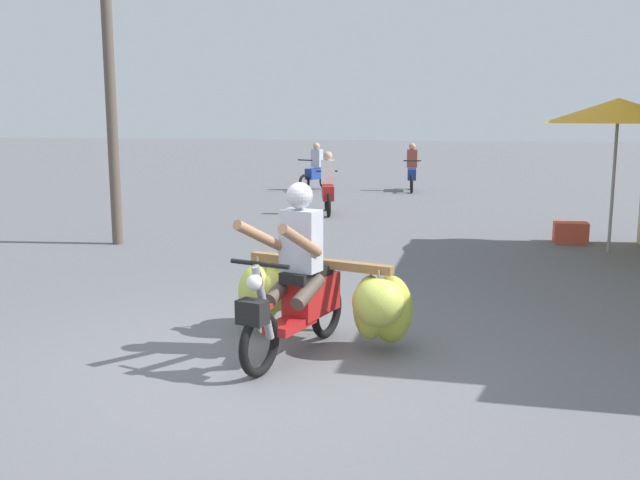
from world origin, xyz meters
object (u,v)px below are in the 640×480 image
motorbike_main_loaded (309,291)px  produce_crate (571,232)px  motorbike_distant_ahead_left (328,189)px  utility_pole (110,89)px  motorbike_distant_far_ahead (316,171)px  motorbike_distant_ahead_right (412,172)px  market_umbrella_near_shop (618,111)px

motorbike_main_loaded → produce_crate: size_ratio=3.48×
motorbike_distant_ahead_left → utility_pole: utility_pole is taller
motorbike_distant_ahead_left → motorbike_distant_far_ahead: bearing=105.9°
motorbike_distant_far_ahead → produce_crate: bearing=-50.7°
motorbike_distant_ahead_left → produce_crate: size_ratio=2.84×
produce_crate → motorbike_distant_ahead_left: bearing=151.4°
motorbike_distant_ahead_right → motorbike_distant_far_ahead: size_ratio=1.05×
motorbike_distant_ahead_right → motorbike_main_loaded: bearing=-88.5°
motorbike_main_loaded → motorbike_distant_ahead_right: size_ratio=1.20×
market_umbrella_near_shop → utility_pole: utility_pole is taller
motorbike_main_loaded → motorbike_distant_ahead_right: motorbike_main_loaded is taller
motorbike_distant_ahead_right → utility_pole: 10.91m
motorbike_main_loaded → motorbike_distant_ahead_right: 14.41m
motorbike_distant_ahead_right → motorbike_distant_far_ahead: (-2.79, -0.41, 0.00)m
motorbike_distant_ahead_right → utility_pole: (-4.08, -9.91, 2.04)m
motorbike_distant_ahead_left → motorbike_distant_ahead_right: size_ratio=0.98×
motorbike_main_loaded → utility_pole: (-4.46, 4.50, 2.11)m
motorbike_distant_far_ahead → motorbike_distant_ahead_left: bearing=-74.1°
motorbike_main_loaded → market_umbrella_near_shop: 6.82m
motorbike_distant_ahead_left → motorbike_distant_far_ahead: (-1.43, 5.04, 0.00)m
motorbike_distant_ahead_left → produce_crate: motorbike_distant_ahead_left is taller
market_umbrella_near_shop → motorbike_distant_far_ahead: bearing=128.6°
motorbike_distant_ahead_left → motorbike_distant_ahead_right: bearing=76.0°
motorbike_distant_ahead_left → utility_pole: (-2.73, -4.47, 2.04)m
motorbike_distant_far_ahead → market_umbrella_near_shop: market_umbrella_near_shop is taller
utility_pole → market_umbrella_near_shop: bearing=7.1°
motorbike_main_loaded → motorbike_distant_ahead_right: (-0.38, 14.41, 0.06)m
motorbike_distant_ahead_left → market_umbrella_near_shop: size_ratio=0.65×
motorbike_distant_far_ahead → market_umbrella_near_shop: (6.79, -8.50, 1.68)m
motorbike_distant_ahead_left → motorbike_distant_far_ahead: same height
market_umbrella_near_shop → produce_crate: (-0.49, 0.81, -2.07)m
motorbike_distant_ahead_left → market_umbrella_near_shop: 6.59m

